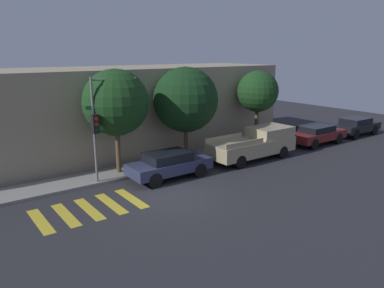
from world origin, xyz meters
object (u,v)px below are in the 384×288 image
(sedan_far_end, at_px, (356,126))
(sedan_near_corner, at_px, (169,164))
(traffic_light_pole, at_px, (104,114))
(pickup_truck, at_px, (255,143))
(tree_near_corner, at_px, (116,103))
(sedan_middle, at_px, (316,134))
(tree_far_end, at_px, (258,92))
(tree_midblock, at_px, (186,100))

(sedan_far_end, bearing_deg, sedan_near_corner, 180.00)
(traffic_light_pole, bearing_deg, pickup_truck, -8.03)
(sedan_far_end, relative_size, tree_near_corner, 0.76)
(traffic_light_pole, distance_m, sedan_middle, 15.31)
(sedan_near_corner, relative_size, tree_near_corner, 0.78)
(sedan_near_corner, xyz_separation_m, tree_far_end, (8.41, 2.12, 2.98))
(sedan_far_end, xyz_separation_m, tree_near_corner, (-18.97, 2.12, 3.07))
(pickup_truck, bearing_deg, tree_midblock, 149.91)
(traffic_light_pole, bearing_deg, tree_midblock, 9.01)
(tree_far_end, bearing_deg, pickup_truck, -136.32)
(sedan_far_end, relative_size, tree_midblock, 0.76)
(tree_midblock, distance_m, tree_far_end, 5.87)
(sedan_middle, height_order, sedan_far_end, sedan_far_end)
(sedan_near_corner, bearing_deg, tree_near_corner, 130.45)
(sedan_middle, height_order, tree_far_end, tree_far_end)
(sedan_middle, height_order, tree_near_corner, tree_near_corner)
(tree_midblock, relative_size, tree_far_end, 1.08)
(traffic_light_pole, xyz_separation_m, sedan_middle, (15.02, -1.27, -2.70))
(tree_far_end, bearing_deg, sedan_near_corner, -165.87)
(sedan_middle, relative_size, tree_midblock, 0.81)
(sedan_near_corner, relative_size, tree_far_end, 0.84)
(traffic_light_pole, xyz_separation_m, pickup_truck, (9.00, -1.27, -2.51))
(sedan_middle, xyz_separation_m, sedan_far_end, (4.95, 0.00, 0.00))
(sedan_near_corner, distance_m, tree_far_end, 9.17)
(sedan_far_end, xyz_separation_m, tree_midblock, (-14.62, 2.12, 2.89))
(traffic_light_pole, height_order, sedan_far_end, traffic_light_pole)
(sedan_near_corner, distance_m, tree_near_corner, 4.14)
(sedan_near_corner, height_order, sedan_far_end, sedan_near_corner)
(sedan_near_corner, xyz_separation_m, tree_midblock, (2.54, 2.12, 2.88))
(sedan_near_corner, xyz_separation_m, tree_near_corner, (-1.81, 2.12, 3.06))
(traffic_light_pole, xyz_separation_m, tree_far_end, (11.22, 0.85, 0.29))
(pickup_truck, height_order, tree_far_end, tree_far_end)
(sedan_far_end, relative_size, tree_far_end, 0.82)
(sedan_middle, distance_m, tree_near_corner, 14.51)
(tree_near_corner, bearing_deg, pickup_truck, -14.83)
(sedan_near_corner, height_order, tree_far_end, tree_far_end)
(traffic_light_pole, distance_m, tree_midblock, 5.41)
(pickup_truck, relative_size, tree_far_end, 1.11)
(sedan_middle, distance_m, tree_midblock, 10.32)
(sedan_far_end, bearing_deg, tree_far_end, 166.39)
(sedan_middle, bearing_deg, pickup_truck, -180.00)
(sedan_near_corner, bearing_deg, sedan_middle, 0.00)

